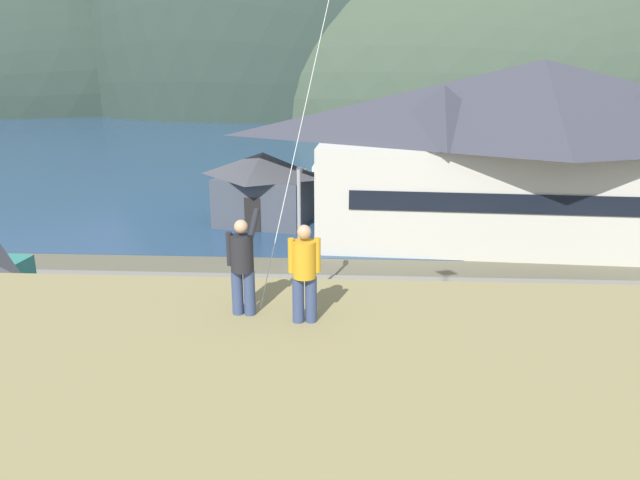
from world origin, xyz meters
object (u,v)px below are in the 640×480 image
(parked_car_front_row_red, at_px, (98,325))
(person_companion, at_px, (304,271))
(storage_shed_waterside, at_px, (264,187))
(person_kite_flyer, at_px, (242,263))
(moored_boat_wharfside, at_px, (247,177))
(wharf_dock, at_px, (283,187))
(parked_car_mid_row_near, at_px, (216,327))
(parking_light_pole, at_px, (299,229))
(harbor_lodge, at_px, (536,146))
(moored_boat_outer_mooring, at_px, (321,181))
(parked_car_front_row_end, at_px, (485,419))

(parked_car_front_row_red, xyz_separation_m, person_companion, (9.31, -12.36, 6.93))
(storage_shed_waterside, xyz_separation_m, person_kite_flyer, (4.23, -31.46, 5.43))
(storage_shed_waterside, xyz_separation_m, moored_boat_wharfside, (-3.30, 12.57, -1.85))
(wharf_dock, distance_m, parked_car_mid_row_near, 29.83)
(storage_shed_waterside, relative_size, parked_car_mid_row_near, 1.71)
(moored_boat_wharfside, height_order, parked_car_mid_row_near, moored_boat_wharfside)
(wharf_dock, relative_size, parking_light_pole, 2.04)
(harbor_lodge, height_order, storage_shed_waterside, harbor_lodge)
(parked_car_front_row_red, distance_m, parked_car_mid_row_near, 4.77)
(storage_shed_waterside, relative_size, wharf_dock, 0.55)
(parked_car_front_row_red, bearing_deg, parking_light_pole, 29.61)
(harbor_lodge, bearing_deg, moored_boat_outer_mooring, 135.62)
(moored_boat_wharfside, relative_size, person_companion, 3.88)
(moored_boat_wharfside, xyz_separation_m, moored_boat_outer_mooring, (6.72, -1.45, 0.00))
(parked_car_front_row_red, bearing_deg, parked_car_front_row_end, -22.58)
(parked_car_front_row_red, height_order, person_companion, person_companion)
(storage_shed_waterside, height_order, moored_boat_wharfside, storage_shed_waterside)
(storage_shed_waterside, distance_m, moored_boat_outer_mooring, 11.78)
(parked_car_mid_row_near, height_order, parking_light_pole, parking_light_pole)
(parking_light_pole, xyz_separation_m, person_companion, (1.57, -16.76, 4.11))
(wharf_dock, height_order, person_kite_flyer, person_kite_flyer)
(harbor_lodge, relative_size, moored_boat_wharfside, 4.24)
(parked_car_front_row_end, distance_m, person_kite_flyer, 11.05)
(moored_boat_wharfside, height_order, parking_light_pole, parking_light_pole)
(storage_shed_waterside, relative_size, person_companion, 4.21)
(harbor_lodge, height_order, parked_car_front_row_red, harbor_lodge)
(person_companion, bearing_deg, harbor_lodge, 67.45)
(harbor_lodge, height_order, parked_car_mid_row_near, harbor_lodge)
(storage_shed_waterside, height_order, parked_car_front_row_end, storage_shed_waterside)
(moored_boat_outer_mooring, bearing_deg, wharf_dock, -169.76)
(storage_shed_waterside, distance_m, parking_light_pole, 15.50)
(storage_shed_waterside, bearing_deg, person_companion, -80.46)
(moored_boat_wharfside, bearing_deg, parking_light_pole, -75.61)
(harbor_lodge, bearing_deg, storage_shed_waterside, 171.54)
(parked_car_mid_row_near, relative_size, person_companion, 2.46)
(moored_boat_wharfside, distance_m, moored_boat_outer_mooring, 6.88)
(wharf_dock, xyz_separation_m, parking_light_pole, (3.67, -25.49, 3.53))
(moored_boat_wharfside, height_order, parked_car_front_row_end, moored_boat_wharfside)
(wharf_dock, bearing_deg, parked_car_front_row_red, -97.77)
(moored_boat_outer_mooring, relative_size, person_kite_flyer, 3.41)
(parked_car_front_row_end, bearing_deg, person_companion, -126.87)
(storage_shed_waterside, relative_size, parked_car_front_row_red, 1.70)
(wharf_dock, height_order, parking_light_pole, parking_light_pole)
(wharf_dock, height_order, person_companion, person_companion)
(parking_light_pole, bearing_deg, moored_boat_outer_mooring, 90.75)
(person_companion, bearing_deg, moored_boat_wharfside, 101.03)
(storage_shed_waterside, bearing_deg, person_kite_flyer, -82.35)
(parked_car_front_row_red, bearing_deg, parked_car_mid_row_near, 0.91)
(harbor_lodge, height_order, moored_boat_wharfside, harbor_lodge)
(parked_car_mid_row_near, bearing_deg, wharf_dock, 91.33)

